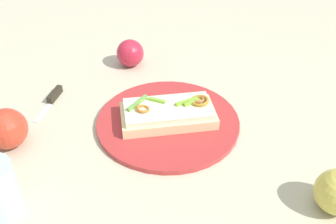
{
  "coord_description": "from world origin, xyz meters",
  "views": [
    {
      "loc": [
        0.41,
        0.46,
        0.5
      ],
      "look_at": [
        0.0,
        0.0,
        0.03
      ],
      "focal_mm": 41.26,
      "sensor_mm": 36.0,
      "label": 1
    }
  ],
  "objects_px": {
    "apple_0": "(6,129)",
    "knife": "(52,98)",
    "sandwich": "(169,113)",
    "apple_2": "(130,53)",
    "plate": "(168,122)"
  },
  "relations": [
    {
      "from": "sandwich",
      "to": "apple_2",
      "type": "xyz_separation_m",
      "value": [
        -0.09,
        -0.24,
        0.01
      ]
    },
    {
      "from": "apple_0",
      "to": "knife",
      "type": "height_order",
      "value": "apple_0"
    },
    {
      "from": "sandwich",
      "to": "apple_0",
      "type": "bearing_deg",
      "value": -177.13
    },
    {
      "from": "plate",
      "to": "apple_2",
      "type": "height_order",
      "value": "apple_2"
    },
    {
      "from": "apple_0",
      "to": "knife",
      "type": "distance_m",
      "value": 0.16
    },
    {
      "from": "plate",
      "to": "apple_2",
      "type": "xyz_separation_m",
      "value": [
        -0.09,
        -0.24,
        0.03
      ]
    },
    {
      "from": "plate",
      "to": "sandwich",
      "type": "distance_m",
      "value": 0.02
    },
    {
      "from": "apple_0",
      "to": "apple_2",
      "type": "relative_size",
      "value": 1.14
    },
    {
      "from": "plate",
      "to": "sandwich",
      "type": "relative_size",
      "value": 1.38
    },
    {
      "from": "sandwich",
      "to": "knife",
      "type": "height_order",
      "value": "sandwich"
    },
    {
      "from": "plate",
      "to": "apple_0",
      "type": "height_order",
      "value": "apple_0"
    },
    {
      "from": "apple_0",
      "to": "apple_2",
      "type": "distance_m",
      "value": 0.37
    },
    {
      "from": "sandwich",
      "to": "apple_2",
      "type": "relative_size",
      "value": 3.08
    },
    {
      "from": "plate",
      "to": "apple_0",
      "type": "relative_size",
      "value": 3.73
    },
    {
      "from": "sandwich",
      "to": "knife",
      "type": "xyz_separation_m",
      "value": [
        0.14,
        -0.23,
        -0.02
      ]
    }
  ]
}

